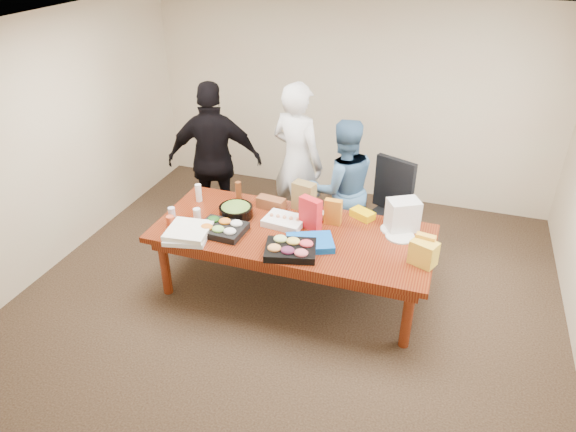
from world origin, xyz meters
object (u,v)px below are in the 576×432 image
(conference_table, at_px, (292,262))
(sheet_cake, at_px, (284,221))
(person_right, at_px, (342,189))
(salad_bowl, at_px, (236,211))
(person_center, at_px, (297,162))
(office_chair, at_px, (389,217))

(conference_table, xyz_separation_m, sheet_cake, (-0.12, 0.11, 0.41))
(conference_table, height_order, person_right, person_right)
(sheet_cake, bearing_deg, person_right, 70.49)
(sheet_cake, xyz_separation_m, salad_bowl, (-0.54, -0.01, 0.02))
(person_center, xyz_separation_m, salad_bowl, (-0.33, -1.08, -0.16))
(office_chair, bearing_deg, person_center, -170.37)
(conference_table, relative_size, office_chair, 2.46)
(person_center, xyz_separation_m, person_right, (0.61, -0.24, -0.14))
(person_center, bearing_deg, office_chair, -172.82)
(person_center, relative_size, salad_bowl, 5.44)
(person_right, height_order, sheet_cake, person_right)
(conference_table, distance_m, person_right, 1.08)
(person_right, bearing_deg, sheet_cake, 36.39)
(office_chair, relative_size, person_center, 0.59)
(conference_table, height_order, office_chair, office_chair)
(office_chair, bearing_deg, person_right, -161.24)
(office_chair, bearing_deg, sheet_cake, -117.43)
(office_chair, distance_m, person_right, 0.61)
(person_center, height_order, sheet_cake, person_center)
(conference_table, relative_size, person_center, 1.45)
(office_chair, xyz_separation_m, salad_bowl, (-1.50, -0.80, 0.24))
(person_right, relative_size, sheet_cake, 4.11)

